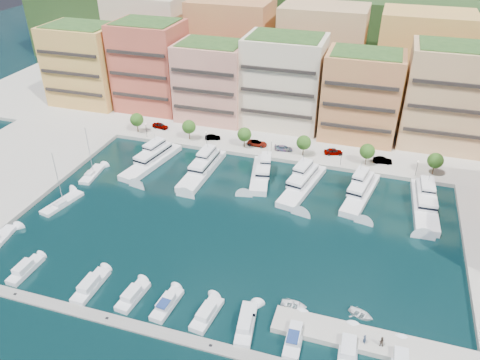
{
  "coord_description": "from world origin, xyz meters",
  "views": [
    {
      "loc": [
        24.64,
        -74.28,
        59.1
      ],
      "look_at": [
        -1.51,
        8.9,
        6.0
      ],
      "focal_mm": 35.0,
      "sensor_mm": 36.0,
      "label": 1
    }
  ],
  "objects_px": {
    "yacht_2": "(203,167)",
    "tender_0": "(294,305)",
    "car_0": "(160,126)",
    "car_1": "(213,137)",
    "yacht_1": "(153,160)",
    "lamppost_4": "(417,166)",
    "cruiser_2": "(91,286)",
    "sailboat_2": "(92,175)",
    "tree_0": "(137,120)",
    "tree_1": "(189,127)",
    "cruiser_0": "(25,270)",
    "lamppost_2": "(271,145)",
    "cruiser_3": "(133,296)",
    "lamppost_0": "(146,128)",
    "car_4": "(333,151)",
    "cruiser_5": "(207,314)",
    "person_0": "(365,339)",
    "yacht_5": "(361,191)",
    "tree_5": "(435,161)",
    "car_2": "(257,143)",
    "lamppost_3": "(341,155)",
    "lamppost_1": "(206,136)",
    "tender_2": "(361,314)",
    "cruiser_7": "(295,336)",
    "car_5": "(383,160)",
    "sailboat_1": "(62,203)",
    "tree_4": "(367,151)",
    "cruiser_8": "(348,349)",
    "cruiser_6": "(246,324)",
    "person_1": "(381,341)",
    "yacht_3": "(261,172)",
    "yacht_6": "(425,202)",
    "yacht_4": "(303,183)",
    "cruiser_4": "(167,305)",
    "car_3": "(283,148)",
    "tree_3": "(304,143)",
    "tree_2": "(244,134)"
  },
  "relations": [
    {
      "from": "yacht_2",
      "to": "tender_0",
      "type": "distance_m",
      "value": 48.8
    },
    {
      "from": "car_3",
      "to": "cruiser_8",
      "type": "bearing_deg",
      "value": -166.54
    },
    {
      "from": "yacht_1",
      "to": "tree_0",
      "type": "bearing_deg",
      "value": 129.63
    },
    {
      "from": "tree_0",
      "to": "cruiser_0",
      "type": "distance_m",
      "value": 58.75
    },
    {
      "from": "lamppost_1",
      "to": "tender_2",
      "type": "distance_m",
      "value": 66.18
    },
    {
      "from": "lamppost_0",
      "to": "cruiser_4",
      "type": "distance_m",
      "value": 64.48
    },
    {
      "from": "yacht_1",
      "to": "lamppost_4",
      "type": "bearing_deg",
      "value": 10.32
    },
    {
      "from": "tree_1",
      "to": "car_1",
      "type": "height_order",
      "value": "tree_1"
    },
    {
      "from": "tree_1",
      "to": "tree_5",
      "type": "distance_m",
      "value": 64.0
    },
    {
      "from": "cruiser_5",
      "to": "yacht_4",
      "type": "bearing_deg",
      "value": 80.52
    },
    {
      "from": "tree_4",
      "to": "person_0",
      "type": "relative_size",
      "value": 3.18
    },
    {
      "from": "lamppost_0",
      "to": "car_5",
      "type": "bearing_deg",
      "value": 3.86
    },
    {
      "from": "tree_0",
      "to": "lamppost_3",
      "type": "distance_m",
      "value": 58.05
    },
    {
      "from": "car_2",
      "to": "lamppost_3",
      "type": "bearing_deg",
      "value": -97.68
    },
    {
      "from": "yacht_5",
      "to": "cruiser_0",
      "type": "relative_size",
      "value": 2.52
    },
    {
      "from": "lamppost_0",
      "to": "car_4",
      "type": "relative_size",
      "value": 0.87
    },
    {
      "from": "lamppost_2",
      "to": "cruiser_3",
      "type": "bearing_deg",
      "value": -100.41
    },
    {
      "from": "yacht_2",
      "to": "yacht_1",
      "type": "bearing_deg",
      "value": -179.86
    },
    {
      "from": "tree_0",
      "to": "cruiser_4",
      "type": "relative_size",
      "value": 0.72
    },
    {
      "from": "cruiser_4",
      "to": "car_4",
      "type": "bearing_deg",
      "value": 72.42
    },
    {
      "from": "yacht_1",
      "to": "yacht_5",
      "type": "bearing_deg",
      "value": 0.8
    },
    {
      "from": "tree_1",
      "to": "tree_4",
      "type": "distance_m",
      "value": 48.0
    },
    {
      "from": "person_0",
      "to": "tree_0",
      "type": "bearing_deg",
      "value": 7.4
    },
    {
      "from": "car_1",
      "to": "person_1",
      "type": "distance_m",
      "value": 75.56
    },
    {
      "from": "tree_3",
      "to": "sailboat_1",
      "type": "relative_size",
      "value": 0.43
    },
    {
      "from": "cruiser_0",
      "to": "cruiser_4",
      "type": "relative_size",
      "value": 1.0
    },
    {
      "from": "tree_2",
      "to": "car_5",
      "type": "xyz_separation_m",
      "value": [
        36.05,
        2.02,
        -2.97
      ]
    },
    {
      "from": "cruiser_4",
      "to": "lamppost_0",
      "type": "bearing_deg",
      "value": 119.94
    },
    {
      "from": "cruiser_7",
      "to": "person_0",
      "type": "height_order",
      "value": "person_0"
    },
    {
      "from": "car_0",
      "to": "car_1",
      "type": "bearing_deg",
      "value": -91.2
    },
    {
      "from": "tender_0",
      "to": "cruiser_2",
      "type": "bearing_deg",
      "value": 99.65
    },
    {
      "from": "sailboat_2",
      "to": "cruiser_3",
      "type": "bearing_deg",
      "value": -48.83
    },
    {
      "from": "tree_2",
      "to": "lamppost_0",
      "type": "distance_m",
      "value": 28.11
    },
    {
      "from": "tree_1",
      "to": "cruiser_0",
      "type": "xyz_separation_m",
      "value": [
        -8.24,
        -58.08,
        -4.2
      ]
    },
    {
      "from": "tree_0",
      "to": "lamppost_3",
      "type": "xyz_separation_m",
      "value": [
        58.0,
        -2.3,
        -0.92
      ]
    },
    {
      "from": "yacht_6",
      "to": "cruiser_3",
      "type": "xyz_separation_m",
      "value": [
        -48.17,
        -44.23,
        -0.66
      ]
    },
    {
      "from": "car_0",
      "to": "lamppost_1",
      "type": "bearing_deg",
      "value": -103.92
    },
    {
      "from": "lamppost_2",
      "to": "yacht_5",
      "type": "distance_m",
      "value": 26.61
    },
    {
      "from": "tree_4",
      "to": "cruiser_8",
      "type": "xyz_separation_m",
      "value": [
        2.14,
        -58.09,
        -4.2
      ]
    },
    {
      "from": "tree_5",
      "to": "cruiser_6",
      "type": "relative_size",
      "value": 0.61
    },
    {
      "from": "tender_2",
      "to": "tender_0",
      "type": "bearing_deg",
      "value": 116.16
    },
    {
      "from": "yacht_1",
      "to": "car_2",
      "type": "distance_m",
      "value": 28.37
    },
    {
      "from": "yacht_5",
      "to": "car_1",
      "type": "bearing_deg",
      "value": 160.3
    },
    {
      "from": "cruiser_6",
      "to": "sailboat_2",
      "type": "bearing_deg",
      "value": 145.8
    },
    {
      "from": "yacht_3",
      "to": "person_0",
      "type": "bearing_deg",
      "value": -57.57
    },
    {
      "from": "cruiser_2",
      "to": "sailboat_2",
      "type": "distance_m",
      "value": 40.12
    },
    {
      "from": "cruiser_5",
      "to": "person_0",
      "type": "bearing_deg",
      "value": 3.33
    },
    {
      "from": "person_0",
      "to": "sailboat_2",
      "type": "bearing_deg",
      "value": 21.61
    },
    {
      "from": "car_0",
      "to": "car_4",
      "type": "distance_m",
      "value": 50.44
    },
    {
      "from": "cruiser_7",
      "to": "sailboat_1",
      "type": "height_order",
      "value": "sailboat_1"
    }
  ]
}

